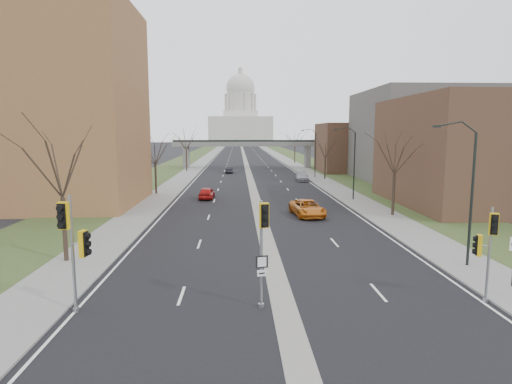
{
  "coord_description": "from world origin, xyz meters",
  "views": [
    {
      "loc": [
        -2.12,
        -18.61,
        8.12
      ],
      "look_at": [
        -0.89,
        10.67,
        4.04
      ],
      "focal_mm": 30.0,
      "sensor_mm": 36.0,
      "label": 1
    }
  ],
  "objects": [
    {
      "name": "road_surface",
      "position": [
        0.0,
        150.0,
        0.01
      ],
      "size": [
        20.0,
        600.0,
        0.01
      ],
      "primitive_type": "cube",
      "color": "black",
      "rests_on": "ground"
    },
    {
      "name": "tree_right_a",
      "position": [
        13.0,
        22.0,
        6.64
      ],
      "size": [
        7.2,
        7.2,
        9.4
      ],
      "color": "#382B21",
      "rests_on": "sidewalk_right"
    },
    {
      "name": "median_strip",
      "position": [
        0.0,
        150.0,
        0.0
      ],
      "size": [
        1.2,
        600.0,
        0.02
      ],
      "primitive_type": "cube",
      "color": "gray",
      "rests_on": "ground"
    },
    {
      "name": "signal_pole_right",
      "position": [
        9.58,
        0.53,
        3.04
      ],
      "size": [
        0.78,
        1.04,
        4.65
      ],
      "rotation": [
        0.0,
        0.0,
        -0.34
      ],
      "color": "gray",
      "rests_on": "ground"
    },
    {
      "name": "commercial_block_far",
      "position": [
        22.0,
        70.0,
        5.0
      ],
      "size": [
        14.0,
        14.0,
        10.0
      ],
      "primitive_type": "cube",
      "color": "brown",
      "rests_on": "ground"
    },
    {
      "name": "commercial_block_mid",
      "position": [
        28.0,
        52.0,
        7.5
      ],
      "size": [
        18.0,
        22.0,
        15.0
      ],
      "primitive_type": "cube",
      "color": "#57554F",
      "rests_on": "ground"
    },
    {
      "name": "tree_right_b",
      "position": [
        13.0,
        55.0,
        5.82
      ],
      "size": [
        6.3,
        6.3,
        8.22
      ],
      "color": "#382B21",
      "rests_on": "sidewalk_right"
    },
    {
      "name": "grass_verge_left",
      "position": [
        -18.0,
        150.0,
        0.05
      ],
      "size": [
        8.0,
        600.0,
        0.1
      ],
      "primitive_type": "cube",
      "color": "#2D421E",
      "rests_on": "ground"
    },
    {
      "name": "streetlight_mid",
      "position": [
        10.99,
        32.0,
        6.95
      ],
      "size": [
        2.61,
        0.2,
        8.7
      ],
      "color": "black",
      "rests_on": "sidewalk_right"
    },
    {
      "name": "tree_left_a",
      "position": [
        -13.0,
        8.0,
        6.64
      ],
      "size": [
        7.2,
        7.2,
        9.4
      ],
      "color": "#382B21",
      "rests_on": "sidewalk_left"
    },
    {
      "name": "sidewalk_right",
      "position": [
        12.0,
        150.0,
        0.06
      ],
      "size": [
        4.0,
        600.0,
        0.12
      ],
      "primitive_type": "cube",
      "color": "gray",
      "rests_on": "ground"
    },
    {
      "name": "streetlight_near",
      "position": [
        10.99,
        6.0,
        6.95
      ],
      "size": [
        2.61,
        0.2,
        8.7
      ],
      "color": "black",
      "rests_on": "sidewalk_right"
    },
    {
      "name": "apartment_building",
      "position": [
        -26.0,
        30.0,
        11.0
      ],
      "size": [
        25.0,
        16.0,
        22.0
      ],
      "primitive_type": "cube",
      "color": "olive",
      "rests_on": "ground"
    },
    {
      "name": "tree_left_c",
      "position": [
        -13.0,
        72.0,
        7.04
      ],
      "size": [
        7.65,
        7.65,
        9.99
      ],
      "color": "#382B21",
      "rests_on": "sidewalk_left"
    },
    {
      "name": "streetlight_far",
      "position": [
        10.99,
        58.0,
        6.95
      ],
      "size": [
        2.61,
        0.2,
        8.7
      ],
      "color": "black",
      "rests_on": "sidewalk_right"
    },
    {
      "name": "tree_right_c",
      "position": [
        13.0,
        95.0,
        7.04
      ],
      "size": [
        7.65,
        7.65,
        9.99
      ],
      "color": "#382B21",
      "rests_on": "sidewalk_right"
    },
    {
      "name": "car_left_far",
      "position": [
        -3.86,
        67.79,
        0.65
      ],
      "size": [
        1.52,
        3.98,
        1.3
      ],
      "primitive_type": "imported",
      "rotation": [
        0.0,
        0.0,
        3.1
      ],
      "color": "black",
      "rests_on": "ground"
    },
    {
      "name": "signal_pole_left",
      "position": [
        -9.38,
        0.02,
        3.54
      ],
      "size": [
        1.1,
        0.92,
        5.42
      ],
      "rotation": [
        0.0,
        0.0,
        -0.17
      ],
      "color": "gray",
      "rests_on": "ground"
    },
    {
      "name": "commercial_block_near",
      "position": [
        24.0,
        28.0,
        6.0
      ],
      "size": [
        16.0,
        20.0,
        12.0
      ],
      "primitive_type": "cube",
      "color": "brown",
      "rests_on": "ground"
    },
    {
      "name": "tree_left_b",
      "position": [
        -13.0,
        38.0,
        6.23
      ],
      "size": [
        6.75,
        6.75,
        8.81
      ],
      "color": "#382B21",
      "rests_on": "sidewalk_left"
    },
    {
      "name": "grass_verge_right",
      "position": [
        18.0,
        150.0,
        0.05
      ],
      "size": [
        8.0,
        600.0,
        0.1
      ],
      "primitive_type": "cube",
      "color": "#2D421E",
      "rests_on": "ground"
    },
    {
      "name": "car_right_mid",
      "position": [
        8.72,
        53.0,
        0.73
      ],
      "size": [
        2.45,
        5.19,
        1.46
      ],
      "primitive_type": "imported",
      "rotation": [
        0.0,
        0.0,
        -0.08
      ],
      "color": "gray",
      "rests_on": "ground"
    },
    {
      "name": "car_right_near",
      "position": [
        4.65,
        22.41,
        0.79
      ],
      "size": [
        3.25,
        5.95,
        1.58
      ],
      "primitive_type": "imported",
      "rotation": [
        0.0,
        0.0,
        0.11
      ],
      "color": "#C36514",
      "rests_on": "ground"
    },
    {
      "name": "capitol",
      "position": [
        0.0,
        320.0,
        18.6
      ],
      "size": [
        48.0,
        42.0,
        55.75
      ],
      "color": "silver",
      "rests_on": "ground"
    },
    {
      "name": "car_left_near",
      "position": [
        -6.02,
        33.85,
        0.73
      ],
      "size": [
        1.92,
        4.37,
        1.47
      ],
      "primitive_type": "imported",
      "rotation": [
        0.0,
        0.0,
        3.1
      ],
      "color": "#A61413",
      "rests_on": "ground"
    },
    {
      "name": "pedestrian_bridge",
      "position": [
        0.0,
        80.0,
        4.84
      ],
      "size": [
        34.0,
        3.0,
        6.45
      ],
      "color": "slate",
      "rests_on": "ground"
    },
    {
      "name": "ground",
      "position": [
        0.0,
        0.0,
        0.0
      ],
      "size": [
        700.0,
        700.0,
        0.0
      ],
      "primitive_type": "plane",
      "color": "black",
      "rests_on": "ground"
    },
    {
      "name": "signal_pole_median",
      "position": [
        -1.02,
        0.15,
        3.53
      ],
      "size": [
        0.63,
        0.85,
        5.07
      ],
      "rotation": [
        0.0,
        0.0,
        0.21
      ],
      "color": "gray",
      "rests_on": "ground"
    },
    {
      "name": "sidewalk_left",
      "position": [
        -12.0,
        150.0,
        0.06
      ],
      "size": [
        4.0,
        600.0,
        0.12
      ],
      "primitive_type": "cube",
      "color": "gray",
      "rests_on": "ground"
    }
  ]
}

